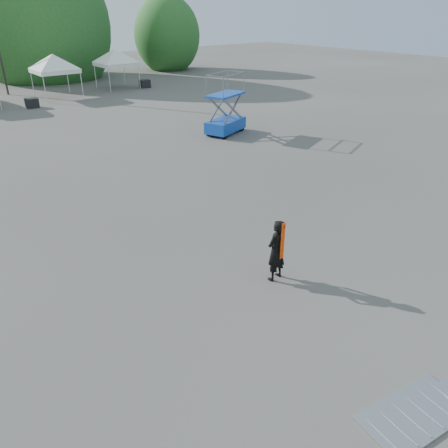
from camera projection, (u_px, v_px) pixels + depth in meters
ground at (210, 266)px, 12.62m from camera, size 120.00×120.00×0.00m
tree_mid_e at (42, 26)px, 42.62m from camera, size 5.12×5.12×7.79m
tree_far_e at (167, 36)px, 49.04m from camera, size 3.84×3.84×5.84m
tent_f at (53, 58)px, 33.99m from camera, size 4.41×4.41×3.88m
tent_g at (115, 52)px, 37.82m from camera, size 4.30×4.30×3.88m
man at (276, 250)px, 11.66m from camera, size 0.70×0.52×1.77m
scissor_lift at (226, 104)px, 24.82m from camera, size 2.89×2.12×3.36m
barrier_left at (415, 414)px, 8.02m from camera, size 2.25×1.36×0.07m
crate_mid at (32, 103)px, 31.76m from camera, size 0.92×0.74×0.68m
crate_east at (145, 84)px, 39.44m from camera, size 0.95×0.77×0.68m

